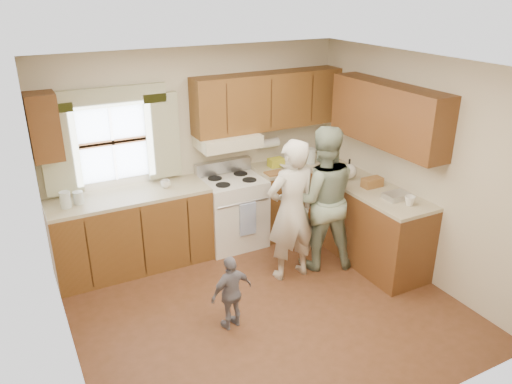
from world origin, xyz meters
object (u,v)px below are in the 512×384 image
stove (232,211)px  child (232,292)px  woman_left (291,211)px  woman_right (322,198)px

stove → child: bearing=-115.5°
stove → woman_left: woman_left is taller
woman_right → child: size_ratio=2.21×
woman_right → woman_left: bearing=28.9°
woman_left → woman_right: bearing=-171.7°
stove → woman_right: size_ratio=0.62×
woman_left → child: (-1.00, -0.54, -0.44)m
stove → woman_right: bearing=-53.9°
child → woman_left: bearing=-161.6°
stove → woman_right: (0.70, -0.96, 0.40)m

